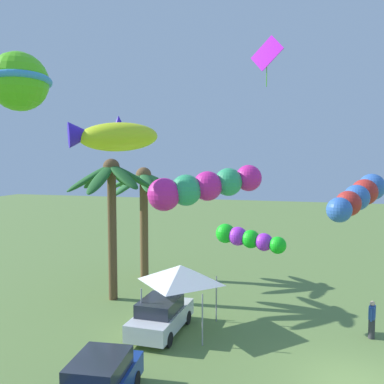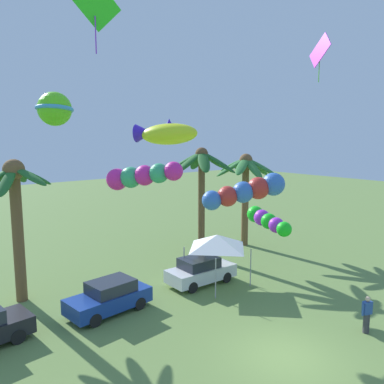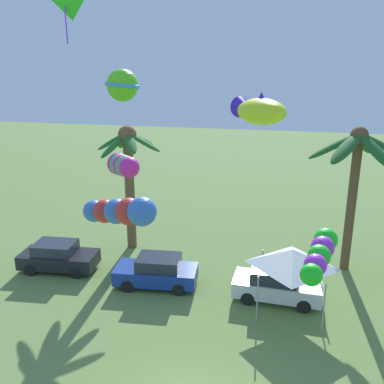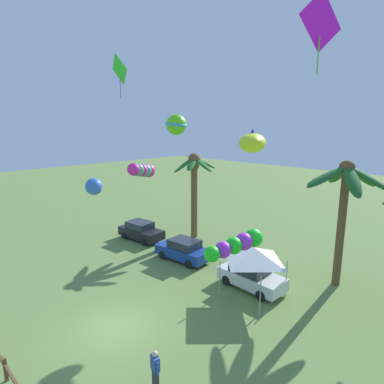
# 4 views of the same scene
# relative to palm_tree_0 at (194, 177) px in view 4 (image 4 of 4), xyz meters

# --- Properties ---
(ground_plane) EXTENTS (120.00, 120.00, 0.00)m
(ground_plane) POSITION_rel_palm_tree_0_xyz_m (6.09, -11.55, -5.12)
(ground_plane) COLOR olive
(palm_tree_0) EXTENTS (3.71, 3.58, 7.10)m
(palm_tree_0) POSITION_rel_palm_tree_0_xyz_m (0.00, 0.00, 0.00)
(palm_tree_0) COLOR brown
(palm_tree_0) RESTS_ON ground
(palm_tree_2) EXTENTS (4.78, 4.54, 7.43)m
(palm_tree_2) POSITION_rel_palm_tree_0_xyz_m (11.80, -0.02, 0.66)
(palm_tree_2) COLOR brown
(palm_tree_2) RESTS_ON ground
(rail_fence) EXTENTS (13.36, 0.12, 0.95)m
(rail_fence) POSITION_rel_palm_tree_0_xyz_m (5.97, -16.15, -4.54)
(rail_fence) COLOR brown
(rail_fence) RESTS_ON ground
(parked_car_0) EXTENTS (3.95, 1.83, 1.51)m
(parked_car_0) POSITION_rel_palm_tree_0_xyz_m (8.43, -3.94, -4.37)
(parked_car_0) COLOR silver
(parked_car_0) RESTS_ON ground
(parked_car_1) EXTENTS (4.05, 2.08, 1.51)m
(parked_car_1) POSITION_rel_palm_tree_0_xyz_m (-2.66, -3.58, -4.37)
(parked_car_1) COLOR black
(parked_car_1) RESTS_ON ground
(parked_car_2) EXTENTS (4.05, 2.08, 1.51)m
(parked_car_2) POSITION_rel_palm_tree_0_xyz_m (2.80, -3.98, -4.37)
(parked_car_2) COLOR navy
(parked_car_2) RESTS_ON ground
(spectator_0) EXTENTS (0.53, 0.33, 1.59)m
(spectator_0) POSITION_rel_palm_tree_0_xyz_m (10.25, -12.53, -4.31)
(spectator_0) COLOR #38383D
(spectator_0) RESTS_ON ground
(festival_tent) EXTENTS (2.86, 2.86, 2.85)m
(festival_tent) POSITION_rel_palm_tree_0_xyz_m (9.03, -4.64, -2.65)
(festival_tent) COLOR #9E9EA3
(festival_tent) RESTS_ON ground
(kite_tube_0) EXTENTS (2.54, 1.70, 1.18)m
(kite_tube_0) POSITION_rel_palm_tree_0_xyz_m (4.22, -11.21, 1.29)
(kite_tube_0) COLOR blue
(kite_tube_1) EXTENTS (1.36, 3.11, 1.08)m
(kite_tube_1) POSITION_rel_palm_tree_0_xyz_m (9.85, -7.40, -1.11)
(kite_tube_1) COLOR #18D81F
(kite_fish_2) EXTENTS (3.12, 3.60, 1.47)m
(kite_fish_2) POSITION_rel_palm_tree_0_xyz_m (7.17, -2.47, 3.19)
(kite_fish_2) COLOR #D7EF22
(kite_diamond_3) EXTENTS (0.69, 1.68, 2.48)m
(kite_diamond_3) POSITION_rel_palm_tree_0_xyz_m (13.18, -7.79, 7.40)
(kite_diamond_3) COLOR #D515E9
(kite_tube_4) EXTENTS (2.04, 2.77, 1.17)m
(kite_tube_4) POSITION_rel_palm_tree_0_xyz_m (2.67, -7.19, 1.57)
(kite_tube_4) COLOR #DD2494
(kite_diamond_5) EXTENTS (1.83, 0.33, 2.55)m
(kite_diamond_5) POSITION_rel_palm_tree_0_xyz_m (0.94, -7.33, 7.40)
(kite_diamond_5) COLOR #2ED921
(kite_ball_6) EXTENTS (2.25, 2.25, 1.45)m
(kite_ball_6) POSITION_rel_palm_tree_0_xyz_m (1.06, -2.92, 4.22)
(kite_ball_6) COLOR #5AD41C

